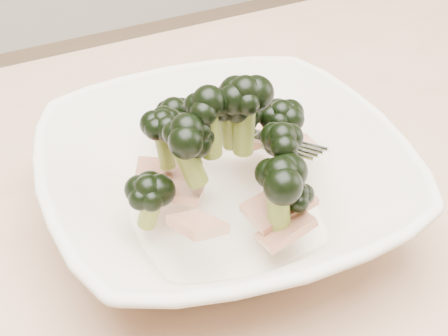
{
  "coord_description": "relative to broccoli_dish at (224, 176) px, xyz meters",
  "views": [
    {
      "loc": [
        -0.13,
        -0.29,
        1.1
      ],
      "look_at": [
        0.05,
        0.05,
        0.8
      ],
      "focal_mm": 50.0,
      "sensor_mm": 36.0,
      "label": 1
    }
  ],
  "objects": [
    {
      "name": "broccoli_dish",
      "position": [
        0.0,
        0.0,
        0.0
      ],
      "size": [
        0.32,
        0.32,
        0.13
      ],
      "color": "silver",
      "rests_on": "dining_table"
    }
  ]
}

